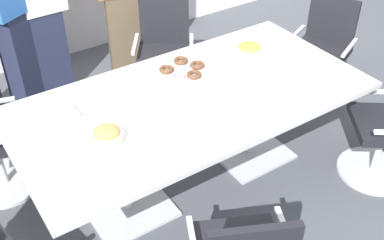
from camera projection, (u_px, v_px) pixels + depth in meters
The scene contains 11 objects.
ground_plane at pixel (192, 178), 3.64m from camera, with size 10.00×10.00×0.01m, color #4C4F56.
conference_table at pixel (192, 111), 3.26m from camera, with size 2.40×1.20×0.75m.
office_chair_1 at pixel (321, 55), 4.33m from camera, with size 0.71×0.71×0.91m.
office_chair_2 at pixel (164, 59), 4.29m from camera, with size 0.75×0.75×0.91m.
person_standing_1 at pixel (10, 1), 3.87m from camera, with size 0.57×0.41×1.87m.
person_standing_2 at pixel (38, 3), 4.07m from camera, with size 0.61×0.24×1.72m.
snack_bowl_chips_yellow at pixel (249, 50), 3.61m from camera, with size 0.20×0.20×0.09m.
snack_bowl_cookies at pixel (107, 135), 2.77m from camera, with size 0.18×0.18×0.11m.
donut_platter at pixel (183, 70), 3.42m from camera, with size 0.33×0.33×0.04m.
plate_stack at pixel (288, 89), 3.21m from camera, with size 0.22×0.22×0.05m.
napkin_pile at pixel (64, 116), 2.97m from camera, with size 0.15×0.15×0.05m, color white.
Camera 1 is at (-1.46, -2.20, 2.54)m, focal length 44.53 mm.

